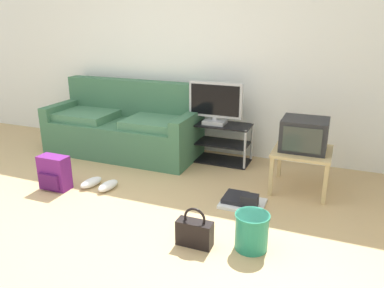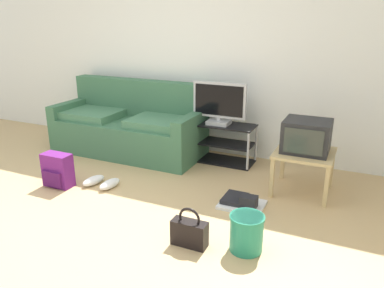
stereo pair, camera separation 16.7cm
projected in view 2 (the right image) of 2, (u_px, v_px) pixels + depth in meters
ground_plane at (70, 228)px, 3.33m from camera, size 9.00×9.80×0.02m
wall_back at (188, 50)px, 5.00m from camera, size 9.00×0.10×2.70m
couch at (130, 127)px, 5.12m from camera, size 2.02×0.85×0.95m
tv_stand at (219, 142)px, 4.80m from camera, size 0.90×0.38×0.49m
flat_tv at (219, 104)px, 4.62m from camera, size 0.68×0.22×0.52m
side_table at (304, 157)px, 3.89m from camera, size 0.59×0.59×0.45m
crt_tv at (307, 136)px, 3.83m from camera, size 0.46×0.42×0.33m
backpack at (58, 170)px, 4.09m from camera, size 0.32×0.24×0.37m
handbag at (189, 232)px, 3.03m from camera, size 0.29×0.12×0.34m
cleaning_bucket at (246, 232)px, 2.95m from camera, size 0.28×0.28×0.30m
sneakers_pair at (102, 182)px, 4.12m from camera, size 0.38×0.30×0.09m
floor_tray at (241, 202)px, 3.69m from camera, size 0.43×0.34×0.14m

